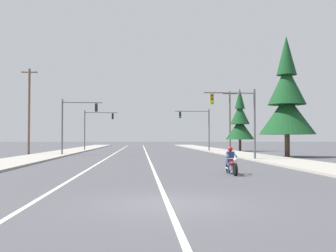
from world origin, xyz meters
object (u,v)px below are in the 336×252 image
object	(u,v)px
traffic_signal_mid_left	(94,124)
conifer_tree_right_verge_near	(287,101)
motorcycle_with_rider	(231,163)
traffic_signal_near_left	(74,119)
traffic_signal_mid_right	(199,123)
utility_pole_left_near	(29,110)
traffic_signal_near_right	(240,113)
utility_pole_right_far	(230,119)
conifer_tree_right_verge_far	(240,122)

from	to	relation	value
traffic_signal_mid_left	conifer_tree_right_verge_near	distance (m)	31.05
traffic_signal_mid_left	motorcycle_with_rider	bearing A→B (deg)	-73.69
traffic_signal_near_left	traffic_signal_mid_right	xyz separation A→B (m)	(15.89, 13.06, 0.04)
motorcycle_with_rider	traffic_signal_mid_left	distance (m)	42.20
traffic_signal_mid_left	utility_pole_left_near	distance (m)	15.43
motorcycle_with_rider	traffic_signal_near_right	size ratio (longest dim) A/B	0.35
motorcycle_with_rider	traffic_signal_mid_right	distance (m)	36.79
traffic_signal_mid_right	motorcycle_with_rider	bearing A→B (deg)	-95.96
traffic_signal_mid_right	utility_pole_right_far	size ratio (longest dim) A/B	0.65
utility_pole_left_near	traffic_signal_mid_right	bearing A→B (deg)	25.58
utility_pole_right_far	motorcycle_with_rider	bearing A→B (deg)	-102.93
utility_pole_left_near	motorcycle_with_rider	bearing A→B (deg)	-55.91
utility_pole_right_far	conifer_tree_right_verge_near	size ratio (longest dim) A/B	0.77
traffic_signal_near_right	utility_pole_right_far	size ratio (longest dim) A/B	0.65
utility_pole_right_far	conifer_tree_right_verge_far	distance (m)	5.89
conifer_tree_right_verge_near	utility_pole_right_far	bearing A→B (deg)	90.77
motorcycle_with_rider	traffic_signal_near_left	bearing A→B (deg)	117.37
traffic_signal_mid_right	traffic_signal_near_left	bearing A→B (deg)	-140.59
traffic_signal_mid_left	utility_pole_right_far	size ratio (longest dim) A/B	0.65
traffic_signal_near_right	conifer_tree_right_verge_near	distance (m)	8.23
traffic_signal_mid_left	conifer_tree_right_verge_near	world-z (taller)	conifer_tree_right_verge_near
traffic_signal_near_left	conifer_tree_right_verge_near	distance (m)	22.76
traffic_signal_mid_left	conifer_tree_right_verge_near	size ratio (longest dim) A/B	0.50
utility_pole_left_near	conifer_tree_right_verge_near	xyz separation A→B (m)	(27.75, -7.76, 0.49)
traffic_signal_near_left	utility_pole_left_near	world-z (taller)	utility_pole_left_near
utility_pole_right_far	conifer_tree_right_verge_near	xyz separation A→B (m)	(0.32, -24.04, 0.67)
traffic_signal_near_right	conifer_tree_right_verge_near	xyz separation A→B (m)	(6.16, 5.22, 1.59)
conifer_tree_right_verge_near	conifer_tree_right_verge_far	xyz separation A→B (m)	(-0.17, 18.20, -1.41)
utility_pole_left_near	conifer_tree_right_verge_far	world-z (taller)	utility_pole_left_near
traffic_signal_near_left	traffic_signal_mid_left	world-z (taller)	same
traffic_signal_mid_left	traffic_signal_mid_right	bearing A→B (deg)	-14.18
traffic_signal_mid_right	conifer_tree_right_verge_far	xyz separation A→B (m)	(6.09, 0.15, 0.15)
motorcycle_with_rider	utility_pole_right_far	distance (m)	43.75
traffic_signal_mid_right	conifer_tree_right_verge_near	world-z (taller)	conifer_tree_right_verge_near
traffic_signal_near_left	traffic_signal_near_right	bearing A→B (deg)	-32.55
traffic_signal_near_left	utility_pole_left_near	size ratio (longest dim) A/B	0.62
traffic_signal_mid_left	utility_pole_right_far	bearing A→B (deg)	5.45
traffic_signal_mid_left	conifer_tree_right_verge_far	distance (m)	22.03
motorcycle_with_rider	conifer_tree_right_verge_far	bearing A→B (deg)	74.86
traffic_signal_mid_right	conifer_tree_right_verge_near	bearing A→B (deg)	-70.87
traffic_signal_near_right	conifer_tree_right_verge_near	size ratio (longest dim) A/B	0.50
traffic_signal_near_left	utility_pole_right_far	size ratio (longest dim) A/B	0.65
traffic_signal_near_left	traffic_signal_mid_right	bearing A→B (deg)	39.41
utility_pole_right_far	conifer_tree_right_verge_near	world-z (taller)	conifer_tree_right_verge_near
traffic_signal_near_right	conifer_tree_right_verge_far	world-z (taller)	conifer_tree_right_verge_far
motorcycle_with_rider	traffic_signal_mid_left	bearing A→B (deg)	106.31
traffic_signal_near_right	utility_pole_left_near	size ratio (longest dim) A/B	0.62
traffic_signal_near_right	traffic_signal_mid_left	world-z (taller)	same
motorcycle_with_rider	conifer_tree_right_verge_near	size ratio (longest dim) A/B	0.18
traffic_signal_near_left	traffic_signal_mid_left	distance (m)	17.01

